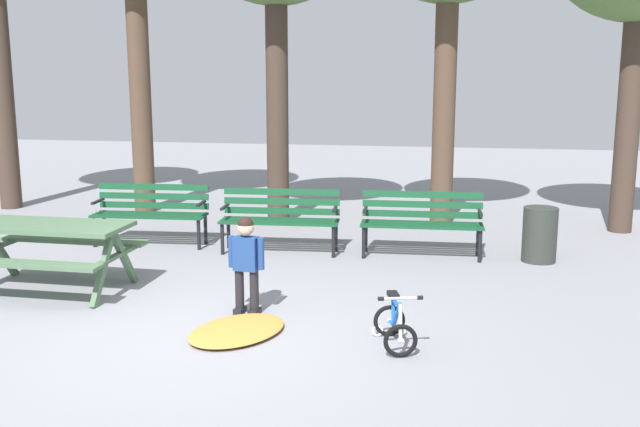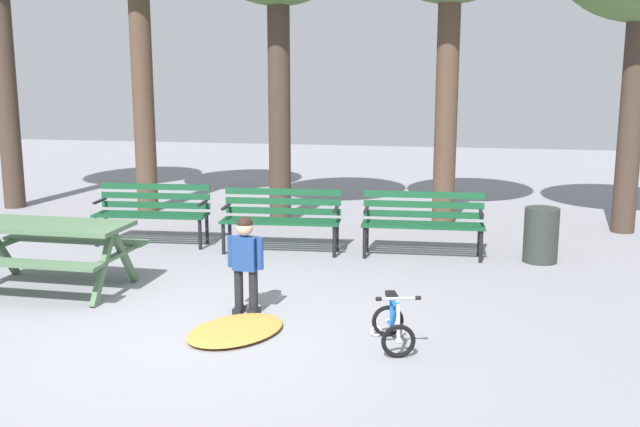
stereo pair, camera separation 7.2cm
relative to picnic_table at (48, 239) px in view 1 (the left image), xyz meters
The scene contains 9 objects.
ground 2.45m from the picnic_table, 30.07° to the right, with size 36.00×36.00×0.00m, color gray.
picnic_table is the anchor object (origin of this frame).
park_bench_far_left 2.33m from the picnic_table, 84.42° to the left, with size 1.63×0.57×0.85m.
park_bench_left 3.08m from the picnic_table, 46.35° to the left, with size 1.63×0.57×0.85m.
park_bench_right 4.66m from the picnic_table, 30.21° to the left, with size 1.62×0.53×0.85m.
child_standing 2.44m from the picnic_table, ahead, with size 0.38×0.19×1.01m.
kids_bicycle 4.10m from the picnic_table, 14.41° to the right, with size 0.49×0.62×0.54m.
leaf_pile 2.71m from the picnic_table, 21.38° to the right, with size 1.06×0.74×0.07m, color #C68438.
trash_bin 6.02m from the picnic_table, 22.74° to the left, with size 0.44×0.44×0.71m, color #2D332D.
Camera 1 is at (2.37, -6.08, 2.43)m, focal length 41.19 mm.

